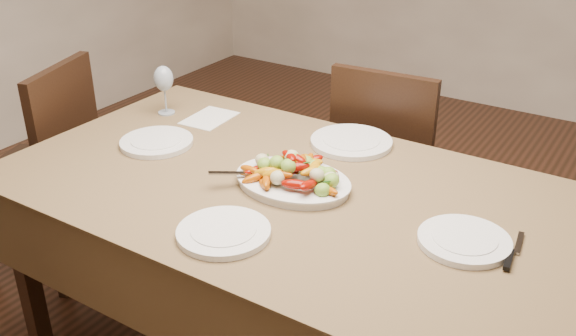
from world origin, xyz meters
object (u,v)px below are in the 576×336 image
at_px(chair_far, 393,167).
at_px(chair_left, 34,172).
at_px(plate_far, 351,142).
at_px(dining_table, 288,285).
at_px(plate_left, 157,142).
at_px(serving_platter, 293,183).
at_px(wine_glass, 164,89).
at_px(plate_near, 224,233).
at_px(plate_right, 464,241).

distance_m(chair_far, chair_left, 1.52).
bearing_deg(plate_far, chair_left, -162.06).
height_order(dining_table, plate_left, plate_left).
distance_m(serving_platter, wine_glass, 0.79).
bearing_deg(plate_near, chair_left, 166.56).
relative_size(dining_table, chair_left, 1.94).
distance_m(dining_table, wine_glass, 0.91).
height_order(dining_table, chair_left, chair_left).
bearing_deg(plate_far, wine_glass, -170.08).
xyz_separation_m(dining_table, serving_platter, (0.01, 0.00, 0.39)).
xyz_separation_m(dining_table, wine_glass, (-0.73, 0.25, 0.48)).
height_order(dining_table, plate_right, plate_right).
distance_m(plate_far, wine_glass, 0.77).
distance_m(plate_right, plate_far, 0.68).
bearing_deg(plate_near, plate_right, 29.00).
height_order(dining_table, wine_glass, wine_glass).
height_order(plate_near, wine_glass, wine_glass).
relative_size(chair_left, plate_left, 3.71).
height_order(chair_far, chair_left, same).
xyz_separation_m(dining_table, plate_near, (0.01, -0.33, 0.39)).
distance_m(chair_left, plate_near, 1.33).
height_order(dining_table, plate_far, plate_far).
relative_size(serving_platter, plate_near, 1.43).
xyz_separation_m(chair_left, plate_near, (1.26, -0.30, 0.29)).
relative_size(plate_left, plate_right, 1.04).
bearing_deg(wine_glass, plate_right, -11.79).
height_order(chair_far, plate_near, chair_far).
bearing_deg(plate_right, dining_table, 177.88).
height_order(plate_right, plate_near, same).
distance_m(serving_platter, plate_far, 0.38).
distance_m(chair_left, plate_left, 0.76).
bearing_deg(chair_left, plate_right, 72.08).
bearing_deg(plate_far, serving_platter, -90.95).
bearing_deg(chair_far, chair_left, 30.53).
height_order(plate_far, wine_glass, wine_glass).
bearing_deg(plate_left, plate_near, -31.19).
xyz_separation_m(chair_far, plate_far, (0.02, -0.45, 0.29)).
distance_m(chair_left, serving_platter, 1.30).
xyz_separation_m(dining_table, plate_far, (0.02, 0.38, 0.39)).
relative_size(serving_platter, plate_far, 1.27).
bearing_deg(wine_glass, serving_platter, -18.27).
xyz_separation_m(chair_far, chair_left, (-1.26, -0.86, 0.00)).
bearing_deg(chair_left, dining_table, 73.18).
bearing_deg(chair_far, serving_platter, 86.86).
xyz_separation_m(chair_far, plate_left, (-0.56, -0.82, 0.29)).
bearing_deg(plate_right, chair_far, 123.52).
xyz_separation_m(serving_platter, plate_right, (0.55, -0.03, -0.00)).
bearing_deg(plate_left, dining_table, -0.83).
bearing_deg(chair_far, wine_glass, 34.48).
distance_m(chair_far, serving_platter, 0.88).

